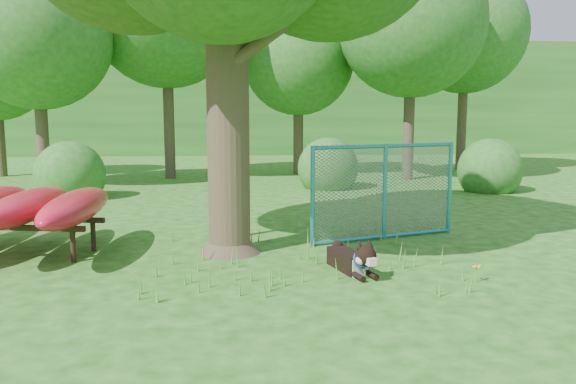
{
  "coord_description": "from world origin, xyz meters",
  "views": [
    {
      "loc": [
        -0.47,
        -7.4,
        2.22
      ],
      "look_at": [
        0.2,
        1.2,
        1.0
      ],
      "focal_mm": 35.0,
      "sensor_mm": 36.0,
      "label": 1
    }
  ],
  "objects": [
    {
      "name": "fence_section",
      "position": [
        1.98,
        2.18,
        0.84
      ],
      "size": [
        2.76,
        0.99,
        2.81
      ],
      "rotation": [
        0.0,
        0.0,
        0.32
      ],
      "color": "teal",
      "rests_on": "ground"
    },
    {
      "name": "wildflower_clump",
      "position": [
        2.57,
        -0.44,
        0.19
      ],
      "size": [
        0.11,
        0.11,
        0.23
      ],
      "rotation": [
        0.0,
        0.0,
        -0.24
      ],
      "color": "#519932",
      "rests_on": "ground"
    },
    {
      "name": "shrub_right",
      "position": [
        6.5,
        8.0,
        0.0
      ],
      "size": [
        1.8,
        1.8,
        1.8
      ],
      "primitive_type": "sphere",
      "color": "#22601F",
      "rests_on": "ground"
    },
    {
      "name": "shrub_mid",
      "position": [
        2.0,
        9.0,
        0.0
      ],
      "size": [
        1.8,
        1.8,
        1.8
      ],
      "primitive_type": "sphere",
      "color": "#22601F",
      "rests_on": "ground"
    },
    {
      "name": "bg_tree_e",
      "position": [
        8.0,
        14.0,
        5.23
      ],
      "size": [
        4.6,
        4.6,
        7.55
      ],
      "color": "#3E3021",
      "rests_on": "ground"
    },
    {
      "name": "bg_tree_c",
      "position": [
        1.5,
        13.0,
        4.11
      ],
      "size": [
        4.0,
        4.0,
        6.12
      ],
      "color": "#3E3021",
      "rests_on": "ground"
    },
    {
      "name": "shrub_left",
      "position": [
        -5.0,
        7.5,
        0.0
      ],
      "size": [
        1.8,
        1.8,
        1.8
      ],
      "primitive_type": "sphere",
      "color": "#22601F",
      "rests_on": "ground"
    },
    {
      "name": "bg_tree_b",
      "position": [
        -3.0,
        12.0,
        5.61
      ],
      "size": [
        5.2,
        5.2,
        8.22
      ],
      "color": "#3E3021",
      "rests_on": "ground"
    },
    {
      "name": "husky_dog",
      "position": [
        1.03,
        0.11,
        0.2
      ],
      "size": [
        0.57,
        1.24,
        0.56
      ],
      "rotation": [
        0.0,
        0.0,
        0.29
      ],
      "color": "black",
      "rests_on": "ground"
    },
    {
      "name": "ground",
      "position": [
        0.0,
        0.0,
        0.0
      ],
      "size": [
        80.0,
        80.0,
        0.0
      ],
      "primitive_type": "plane",
      "color": "#1A5410",
      "rests_on": "ground"
    },
    {
      "name": "wooden_post",
      "position": [
        -0.56,
        2.59,
        0.65
      ],
      "size": [
        0.34,
        0.14,
        1.23
      ],
      "rotation": [
        0.0,
        0.0,
        0.23
      ],
      "color": "#6A5E50",
      "rests_on": "ground"
    },
    {
      "name": "wooded_hillside",
      "position": [
        0.0,
        28.0,
        3.0
      ],
      "size": [
        80.0,
        12.0,
        6.0
      ],
      "primitive_type": "cube",
      "color": "#22601F",
      "rests_on": "ground"
    },
    {
      "name": "kayak_rack",
      "position": [
        -4.23,
        1.57,
        0.78
      ],
      "size": [
        3.17,
        3.38,
        1.02
      ],
      "rotation": [
        0.0,
        0.0,
        -0.18
      ],
      "color": "black",
      "rests_on": "ground"
    },
    {
      "name": "bg_tree_a",
      "position": [
        -6.5,
        10.0,
        4.48
      ],
      "size": [
        4.4,
        4.4,
        6.7
      ],
      "color": "#3E3021",
      "rests_on": "ground"
    },
    {
      "name": "bg_tree_d",
      "position": [
        5.0,
        11.0,
        5.08
      ],
      "size": [
        4.8,
        4.8,
        7.5
      ],
      "color": "#3E3021",
      "rests_on": "ground"
    }
  ]
}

